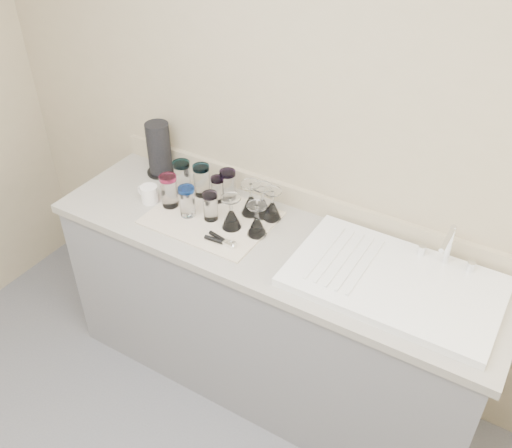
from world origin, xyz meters
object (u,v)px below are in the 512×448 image
Objects in this scene: tumbler_magenta at (169,191)px; tumbler_purple at (218,189)px; can_opener at (221,241)px; goblet_extra at (262,205)px; goblet_front_left at (231,217)px; tumbler_lavender at (210,206)px; tumbler_cyan at (202,180)px; white_mug at (149,194)px; goblet_front_right at (257,224)px; tumbler_extra at (228,185)px; paper_towel_roll at (159,150)px; goblet_back_left at (251,203)px; tumbler_teal at (182,177)px; goblet_back_right at (272,209)px; sink_unit at (395,281)px; tumbler_blue at (187,201)px.

tumbler_purple is at bearing 40.87° from tumbler_magenta.
tumbler_magenta is at bearing 163.03° from can_opener.
goblet_front_left is at bearing -115.13° from goblet_extra.
tumbler_purple is at bearing 111.11° from tumbler_lavender.
tumbler_cyan is 0.26m from white_mug.
tumbler_magenta reaches higher than goblet_front_right.
paper_towel_roll is at bearing 175.89° from tumbler_extra.
goblet_back_left reaches higher than can_opener.
goblet_front_left is (0.36, -0.12, -0.03)m from tumbler_teal.
tumbler_teal reaches higher than goblet_front_left.
tumbler_magenta is at bearing -161.14° from goblet_back_right.
goblet_back_right reaches higher than tumbler_purple.
sink_unit is 0.69m from goblet_extra.
tumbler_teal reaches higher than tumbler_magenta.
can_opener is at bearing -127.39° from goblet_front_right.
goblet_back_left is 0.16m from goblet_front_right.
goblet_front_left is 1.04× the size of can_opener.
tumbler_blue is at bearing -177.35° from sink_unit.
tumbler_purple is 1.10× the size of white_mug.
tumbler_blue is 0.93× the size of goblet_extra.
tumbler_cyan is 0.18m from tumbler_blue.
goblet_front_left is 0.12m from goblet_front_right.
goblet_back_right is (0.48, 0.03, -0.03)m from tumbler_teal.
goblet_back_right is 0.60m from white_mug.
tumbler_magenta is 1.06× the size of can_opener.
tumbler_blue is at bearing -112.84° from tumbler_extra.
goblet_front_left reaches higher than tumbler_lavender.
goblet_front_right is (0.29, -0.13, -0.01)m from tumbler_purple.
goblet_extra is 1.04× the size of can_opener.
tumbler_cyan is 0.13m from tumbler_extra.
tumbler_extra is 1.00× the size of can_opener.
white_mug is at bearing -137.80° from tumbler_cyan.
tumbler_extra is 1.02× the size of goblet_back_right.
goblet_extra is at bearing 18.22° from white_mug.
goblet_back_right is at bearing 3.59° from tumbler_teal.
can_opener is at bearing -99.97° from goblet_extra.
white_mug is at bearing -63.83° from paper_towel_roll.
goblet_extra is (0.24, 0.01, -0.01)m from tumbler_purple.
white_mug is (-0.31, -0.20, -0.04)m from tumbler_extra.
goblet_extra is at bearing 80.03° from can_opener.
sink_unit is 5.59× the size of tumbler_blue.
tumbler_teal reaches higher than white_mug.
tumbler_cyan is (-1.01, 0.13, 0.07)m from sink_unit.
tumbler_lavender is at bearing -178.88° from sink_unit.
goblet_back_right is (0.26, -0.03, -0.03)m from tumbler_extra.
goblet_back_right reaches higher than can_opener.
tumbler_teal is at bearing -23.48° from paper_towel_roll.
tumbler_blue is 0.22m from tumbler_extra.
paper_towel_roll is (-0.69, 0.06, 0.08)m from goblet_back_right.
tumbler_teal reaches higher than goblet_front_right.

